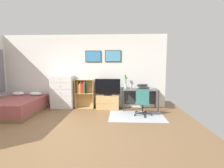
# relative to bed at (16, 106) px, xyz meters

# --- Properties ---
(ground_plane) EXTENTS (7.20, 7.20, 0.00)m
(ground_plane) POSITION_rel_bed_xyz_m (2.03, -1.41, -0.25)
(ground_plane) COLOR brown
(wall_back_with_posters) EXTENTS (6.12, 0.09, 2.70)m
(wall_back_with_posters) POSITION_rel_bed_xyz_m (2.04, 1.02, 1.11)
(wall_back_with_posters) COLOR silver
(wall_back_with_posters) RESTS_ON ground_plane
(area_rug) EXTENTS (1.70, 1.20, 0.01)m
(area_rug) POSITION_rel_bed_xyz_m (3.94, -0.11, -0.24)
(area_rug) COLOR #B2B7BC
(area_rug) RESTS_ON ground_plane
(bed) EXTENTS (1.50, 1.94, 0.61)m
(bed) POSITION_rel_bed_xyz_m (0.00, 0.00, 0.00)
(bed) COLOR brown
(bed) RESTS_ON ground_plane
(dresser) EXTENTS (0.81, 0.46, 1.22)m
(dresser) POSITION_rel_bed_xyz_m (1.31, 0.74, 0.36)
(dresser) COLOR silver
(dresser) RESTS_ON ground_plane
(bookshelf) EXTENTS (0.68, 0.30, 1.07)m
(bookshelf) POSITION_rel_bed_xyz_m (2.05, 0.81, 0.39)
(bookshelf) COLOR tan
(bookshelf) RESTS_ON ground_plane
(tv_stand) EXTENTS (0.81, 0.41, 0.49)m
(tv_stand) POSITION_rel_bed_xyz_m (2.97, 0.76, 0.00)
(tv_stand) COLOR tan
(tv_stand) RESTS_ON ground_plane
(television) EXTENTS (0.91, 0.16, 0.60)m
(television) POSITION_rel_bed_xyz_m (2.97, 0.74, 0.55)
(television) COLOR black
(television) RESTS_ON tv_stand
(desk) EXTENTS (1.24, 0.57, 0.74)m
(desk) POSITION_rel_bed_xyz_m (4.14, 0.75, 0.35)
(desk) COLOR #4C4C4F
(desk) RESTS_ON ground_plane
(office_chair) EXTENTS (0.58, 0.57, 0.86)m
(office_chair) POSITION_rel_bed_xyz_m (4.13, -0.08, 0.21)
(office_chair) COLOR #232326
(office_chair) RESTS_ON ground_plane
(laptop) EXTENTS (0.42, 0.44, 0.16)m
(laptop) POSITION_rel_bed_xyz_m (4.24, 0.79, 0.56)
(laptop) COLOR black
(laptop) RESTS_ON desk
(computer_mouse) EXTENTS (0.06, 0.10, 0.03)m
(computer_mouse) POSITION_rel_bed_xyz_m (4.50, 0.68, 0.51)
(computer_mouse) COLOR silver
(computer_mouse) RESTS_ON desk
(bamboo_vase) EXTENTS (0.10, 0.10, 0.51)m
(bamboo_vase) POSITION_rel_bed_xyz_m (3.62, 0.83, 0.72)
(bamboo_vase) COLOR silver
(bamboo_vase) RESTS_ON desk
(wine_glass) EXTENTS (0.07, 0.07, 0.18)m
(wine_glass) POSITION_rel_bed_xyz_m (3.80, 0.65, 0.63)
(wine_glass) COLOR silver
(wine_glass) RESTS_ON desk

